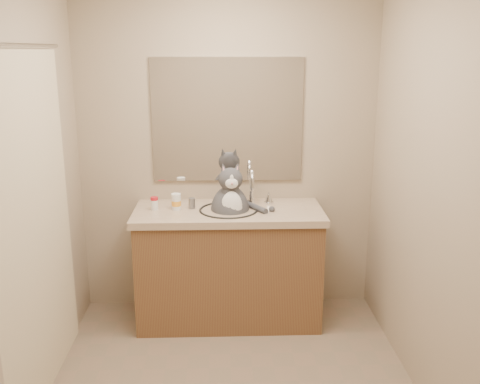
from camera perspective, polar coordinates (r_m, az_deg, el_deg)
name	(u,v)px	position (r m, az deg, el deg)	size (l,w,h in m)	color
room	(231,199)	(2.77, -0.99, -0.71)	(2.22, 2.52, 2.42)	#7F6E58
vanity	(229,263)	(3.93, -1.20, -7.55)	(1.34, 0.59, 1.12)	brown
mirror	(227,120)	(3.94, -1.35, 7.67)	(1.10, 0.02, 0.90)	white
shower_curtain	(36,226)	(3.09, -20.94, -3.38)	(0.02, 1.30, 1.93)	beige
cat	(230,207)	(3.79, -1.02, -1.63)	(0.42, 0.33, 0.55)	#424347
pill_bottle_redcap	(154,203)	(3.83, -9.12, -1.20)	(0.06, 0.06, 0.09)	white
pill_bottle_orange	(176,202)	(3.81, -6.81, -1.06)	(0.07, 0.07, 0.12)	white
grey_canister	(192,203)	(3.83, -5.15, -1.21)	(0.05, 0.05, 0.08)	slate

